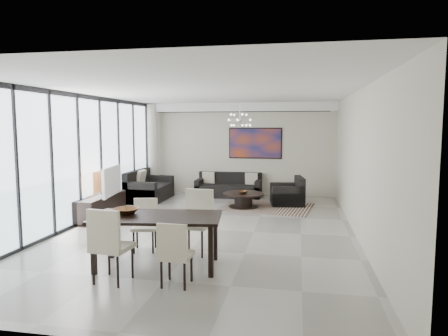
% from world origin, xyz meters
% --- Properties ---
extents(room_shell, '(6.00, 9.00, 2.90)m').
position_xyz_m(room_shell, '(0.46, 0.00, 1.45)').
color(room_shell, '#A8A39B').
rests_on(room_shell, ground).
extents(window_wall, '(0.37, 8.95, 2.90)m').
position_xyz_m(window_wall, '(-2.86, 0.00, 1.47)').
color(window_wall, silver).
rests_on(window_wall, floor).
extents(soffit, '(5.98, 0.40, 0.26)m').
position_xyz_m(soffit, '(0.00, 4.30, 2.77)').
color(soffit, white).
rests_on(soffit, room_shell).
extents(painting, '(1.68, 0.04, 0.98)m').
position_xyz_m(painting, '(0.50, 4.47, 1.65)').
color(painting, '#AC4117').
rests_on(painting, room_shell).
extents(chandelier, '(0.66, 0.66, 0.71)m').
position_xyz_m(chandelier, '(0.30, 2.50, 2.35)').
color(chandelier, silver).
rests_on(chandelier, room_shell).
extents(rug, '(2.56, 2.11, 0.01)m').
position_xyz_m(rug, '(1.05, 2.60, 0.01)').
color(rug, black).
rests_on(rug, floor).
extents(coffee_table, '(1.11, 1.11, 0.39)m').
position_xyz_m(coffee_table, '(0.41, 2.46, 0.22)').
color(coffee_table, black).
rests_on(coffee_table, floor).
extents(bowl_coffee, '(0.25, 0.25, 0.07)m').
position_xyz_m(bowl_coffee, '(0.40, 2.40, 0.43)').
color(bowl_coffee, brown).
rests_on(bowl_coffee, coffee_table).
extents(sofa_main, '(2.01, 0.82, 0.73)m').
position_xyz_m(sofa_main, '(-0.27, 4.07, 0.25)').
color(sofa_main, black).
rests_on(sofa_main, floor).
extents(loveseat, '(0.99, 1.76, 0.88)m').
position_xyz_m(loveseat, '(-2.55, 3.05, 0.30)').
color(loveseat, black).
rests_on(loveseat, floor).
extents(armchair, '(1.01, 1.05, 0.78)m').
position_xyz_m(armchair, '(1.59, 3.06, 0.27)').
color(armchair, black).
rests_on(armchair, floor).
extents(side_table, '(0.44, 0.44, 0.60)m').
position_xyz_m(side_table, '(-2.65, 4.15, 0.41)').
color(side_table, black).
rests_on(side_table, floor).
extents(tv_console, '(0.49, 1.76, 0.55)m').
position_xyz_m(tv_console, '(-2.76, 0.55, 0.27)').
color(tv_console, black).
rests_on(tv_console, floor).
extents(television, '(0.33, 1.21, 0.69)m').
position_xyz_m(television, '(-2.60, 0.58, 0.89)').
color(television, gray).
rests_on(television, tv_console).
extents(dining_table, '(2.06, 1.21, 0.81)m').
position_xyz_m(dining_table, '(-0.29, -2.34, 0.73)').
color(dining_table, black).
rests_on(dining_table, floor).
extents(dining_chair_sw, '(0.54, 0.54, 1.07)m').
position_xyz_m(dining_chair_sw, '(-0.71, -3.11, 0.62)').
color(dining_chair_sw, beige).
rests_on(dining_chair_sw, floor).
extents(dining_chair_se, '(0.42, 0.42, 0.90)m').
position_xyz_m(dining_chair_se, '(0.22, -3.05, 0.52)').
color(dining_chair_se, beige).
rests_on(dining_chair_se, floor).
extents(dining_chair_nw, '(0.50, 0.50, 0.90)m').
position_xyz_m(dining_chair_nw, '(-0.81, -1.52, 0.52)').
color(dining_chair_nw, beige).
rests_on(dining_chair_nw, floor).
extents(dining_chair_ne, '(0.55, 0.55, 1.09)m').
position_xyz_m(dining_chair_ne, '(0.13, -1.48, 0.63)').
color(dining_chair_ne, beige).
rests_on(dining_chair_ne, floor).
extents(bowl_dining, '(0.44, 0.44, 0.09)m').
position_xyz_m(bowl_dining, '(-0.80, -2.31, 0.86)').
color(bowl_dining, brown).
rests_on(bowl_dining, dining_table).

